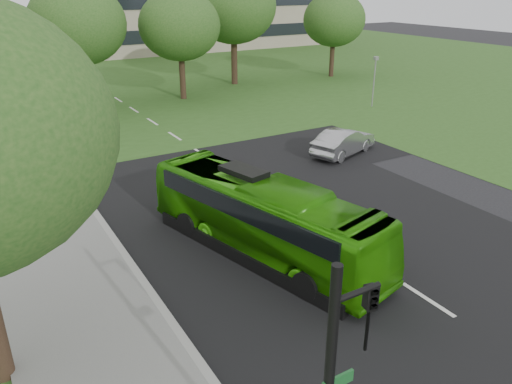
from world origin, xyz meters
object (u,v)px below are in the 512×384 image
tree_park_e (334,20)px  bus (263,217)px  tree_park_b (77,24)px  camera_pole (375,75)px  sedan (343,142)px  tree_park_d (233,6)px  tree_park_c (180,26)px

tree_park_e → bus: 36.36m
tree_park_b → bus: size_ratio=0.93×
camera_pole → bus: bearing=-165.1°
camera_pole → sedan: bearing=-163.4°
tree_park_d → sedan: tree_park_d is taller
tree_park_d → bus: (-14.10, -28.14, -5.45)m
sedan → tree_park_c: bearing=-12.1°
tree_park_b → bus: 25.72m
sedan → bus: bearing=108.0°
tree_park_e → tree_park_d: bearing=171.9°
tree_park_c → camera_pole: 15.41m
tree_park_d → sedan: 22.50m
tree_park_b → tree_park_d: tree_park_d is taller
tree_park_d → tree_park_e: bearing=-8.1°
tree_park_b → sedan: 21.30m
tree_park_b → tree_park_d: bearing=11.4°
tree_park_b → tree_park_c: bearing=-4.6°
tree_park_c → camera_pole: size_ratio=2.24×
sedan → camera_pole: size_ratio=1.17×
tree_park_b → tree_park_c: tree_park_b is taller
tree_park_c → bus: size_ratio=0.86×
bus → sedan: size_ratio=2.21×
tree_park_b → tree_park_e: size_ratio=1.13×
tree_park_d → camera_pole: size_ratio=2.68×
tree_park_b → sedan: tree_park_b is taller
tree_park_d → camera_pole: bearing=-71.0°
tree_park_b → tree_park_c: (7.51, -0.61, -0.38)m
tree_park_b → sedan: size_ratio=2.05×
camera_pole → tree_park_b: bearing=127.4°
tree_park_c → sedan: (1.97, -17.70, -4.97)m
tree_park_c → sedan: bearing=-83.6°
tree_park_d → bus: bearing=-116.6°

